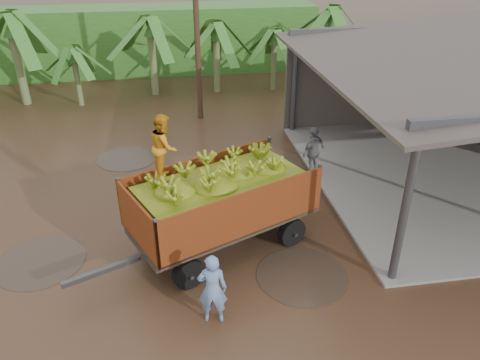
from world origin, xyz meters
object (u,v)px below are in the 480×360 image
object	(u,v)px
man_grey	(313,151)
utility_pole	(196,20)
banana_trailer	(221,199)
man_blue	(212,289)

from	to	relation	value
man_grey	utility_pole	xyz separation A→B (m)	(-3.30, 6.04, 3.31)
banana_trailer	man_grey	world-z (taller)	banana_trailer
banana_trailer	utility_pole	xyz separation A→B (m)	(0.26, 9.55, 2.77)
banana_trailer	man_blue	size ratio (longest dim) A/B	3.75
banana_trailer	man_blue	distance (m)	2.76
man_blue	man_grey	size ratio (longest dim) A/B	0.97
man_blue	utility_pole	xyz separation A→B (m)	(0.78, 12.20, 3.33)
man_blue	banana_trailer	bearing A→B (deg)	-92.74
banana_trailer	utility_pole	bearing A→B (deg)	64.32
man_blue	utility_pole	bearing A→B (deg)	-85.27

